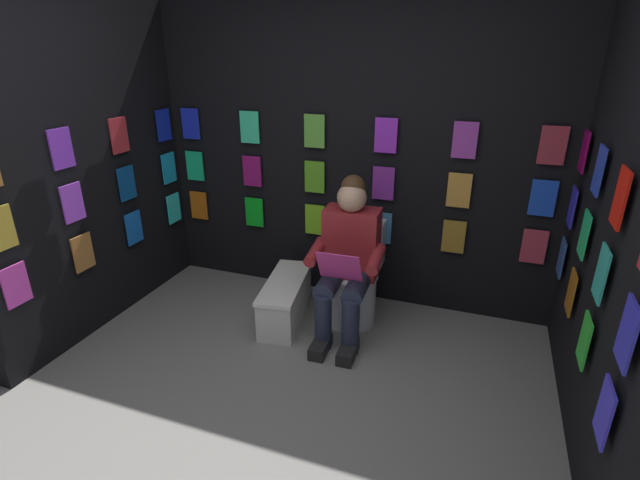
% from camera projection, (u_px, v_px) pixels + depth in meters
% --- Properties ---
extents(ground_plane, '(30.00, 30.00, 0.00)m').
position_uv_depth(ground_plane, '(239.00, 460.00, 2.47)').
color(ground_plane, gray).
extents(display_wall_back, '(3.37, 0.14, 2.38)m').
position_uv_depth(display_wall_back, '(352.00, 159.00, 3.77)').
color(display_wall_back, black).
rests_on(display_wall_back, ground).
extents(display_wall_left, '(0.14, 1.96, 2.38)m').
position_uv_depth(display_wall_left, '(618.00, 226.00, 2.35)').
color(display_wall_left, black).
rests_on(display_wall_left, ground).
extents(display_wall_right, '(0.14, 1.96, 2.38)m').
position_uv_depth(display_wall_right, '(89.00, 171.00, 3.40)').
color(display_wall_right, black).
rests_on(display_wall_right, ground).
extents(toilet, '(0.41, 0.56, 0.77)m').
position_uv_depth(toilet, '(354.00, 279.00, 3.69)').
color(toilet, white).
rests_on(toilet, ground).
extents(person_reading, '(0.54, 0.69, 1.19)m').
position_uv_depth(person_reading, '(347.00, 259.00, 3.39)').
color(person_reading, maroon).
rests_on(person_reading, ground).
extents(comic_longbox_near, '(0.40, 0.80, 0.34)m').
position_uv_depth(comic_longbox_near, '(285.00, 300.00, 3.71)').
color(comic_longbox_near, white).
rests_on(comic_longbox_near, ground).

